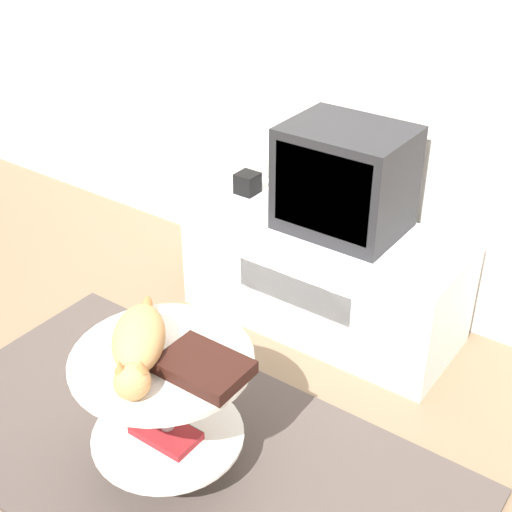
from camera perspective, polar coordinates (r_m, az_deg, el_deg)
The scene contains 9 objects.
ground_plane at distance 2.66m, azimuth -5.98°, elevation -15.68°, with size 12.00×12.00×0.00m, color #7F664C.
wall_back at distance 3.00m, azimuth 10.36°, elevation 18.55°, with size 8.00×0.05×2.60m.
rug at distance 2.65m, azimuth -5.99°, elevation -15.53°, with size 2.03×1.05×0.02m.
tv_stand at distance 3.14m, azimuth 5.45°, elevation -1.51°, with size 1.20×0.50×0.49m.
tv at distance 2.92m, azimuth 7.14°, elevation 6.12°, with size 0.49×0.39×0.44m.
speaker at distance 3.27m, azimuth -0.69°, elevation 5.85°, with size 0.10×0.10×0.10m.
coffee_table at distance 2.39m, azimuth -7.30°, elevation -11.29°, with size 0.59×0.59×0.49m.
dvd_box at distance 2.19m, azimuth -4.18°, elevation -8.84°, with size 0.27×0.19×0.05m.
cat at distance 2.23m, azimuth -9.41°, elevation -6.93°, with size 0.36×0.44×0.14m.
Camera 1 is at (1.27, -1.31, 1.93)m, focal length 50.00 mm.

